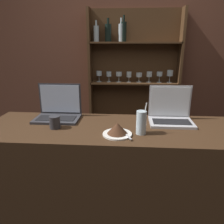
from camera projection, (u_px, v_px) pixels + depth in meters
bar_counter at (120, 187)px, 1.63m from camera, size 1.89×0.57×0.96m
back_wall at (125, 57)px, 2.71m from camera, size 7.00×0.06×2.70m
back_shelf at (133, 86)px, 2.73m from camera, size 1.10×0.18×1.90m
laptop_near at (58, 111)px, 1.65m from camera, size 0.33×0.22×0.26m
laptop_far at (171, 114)px, 1.58m from camera, size 0.31×0.22×0.26m
cake_plate at (117, 130)px, 1.36m from camera, size 0.18×0.19×0.08m
water_glass at (141, 122)px, 1.36m from camera, size 0.06×0.06×0.20m
coffee_cup at (55, 122)px, 1.46m from camera, size 0.07×0.07×0.08m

